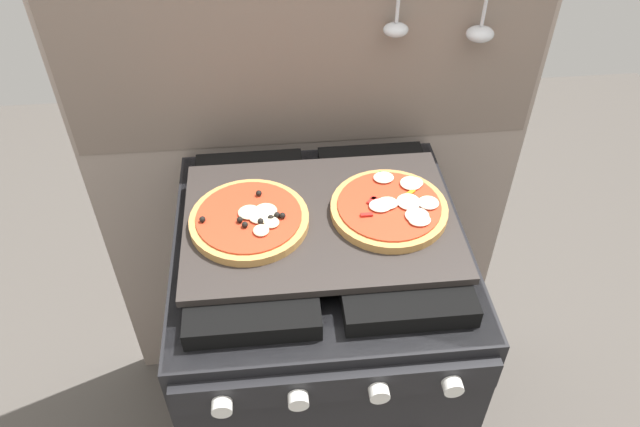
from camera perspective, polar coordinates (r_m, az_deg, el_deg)
The scene contains 5 objects.
kitchen_backsplash at distance 1.55m, azimuth -1.17°, elevation 4.49°, with size 1.10×0.09×1.55m.
stove at distance 1.57m, azimuth 0.01°, elevation -12.99°, with size 0.60×0.64×0.90m.
baking_tray at distance 1.22m, azimuth 0.00°, elevation -0.62°, with size 0.54×0.38×0.02m, color #2D2826.
pizza_left at distance 1.20m, azimuth -6.56°, elevation -0.57°, with size 0.23×0.23×0.03m.
pizza_right at distance 1.23m, azimuth 6.61°, elevation 0.69°, with size 0.23×0.23×0.03m.
Camera 1 is at (-0.09, -0.88, 1.74)m, focal length 34.26 mm.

